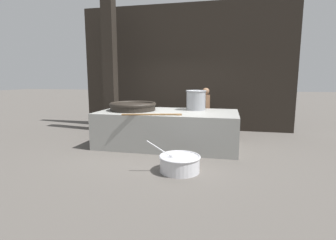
% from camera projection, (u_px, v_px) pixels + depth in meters
% --- Properties ---
extents(ground_plane, '(60.00, 60.00, 0.00)m').
position_uv_depth(ground_plane, '(168.00, 145.00, 6.84)').
color(ground_plane, '#56514C').
extents(back_wall, '(7.15, 0.24, 4.16)m').
position_uv_depth(back_wall, '(184.00, 68.00, 8.90)').
color(back_wall, black).
rests_on(back_wall, ground_plane).
extents(support_pillar, '(0.36, 0.36, 4.16)m').
position_uv_depth(support_pillar, '(110.00, 67.00, 8.41)').
color(support_pillar, black).
rests_on(support_pillar, ground_plane).
extents(hearth_platform, '(3.50, 1.77, 0.90)m').
position_uv_depth(hearth_platform, '(168.00, 129.00, 6.76)').
color(hearth_platform, gray).
rests_on(hearth_platform, ground_plane).
extents(giant_wok_near, '(1.23, 1.23, 0.21)m').
position_uv_depth(giant_wok_near, '(133.00, 106.00, 6.89)').
color(giant_wok_near, black).
rests_on(giant_wok_near, hearth_platform).
extents(stock_pot, '(0.54, 0.54, 0.52)m').
position_uv_depth(stock_pot, '(196.00, 100.00, 6.95)').
color(stock_pot, gray).
rests_on(stock_pot, hearth_platform).
extents(stirring_paddle, '(1.35, 0.41, 0.04)m').
position_uv_depth(stirring_paddle, '(154.00, 114.00, 5.98)').
color(stirring_paddle, brown).
rests_on(stirring_paddle, hearth_platform).
extents(cook, '(0.39, 0.57, 1.46)m').
position_uv_depth(cook, '(205.00, 111.00, 7.70)').
color(cook, brown).
rests_on(cook, ground_plane).
extents(prep_bowl_vegetables, '(0.97, 0.78, 0.63)m').
position_uv_depth(prep_bowl_vegetables, '(180.00, 163.00, 4.90)').
color(prep_bowl_vegetables, silver).
rests_on(prep_bowl_vegetables, ground_plane).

